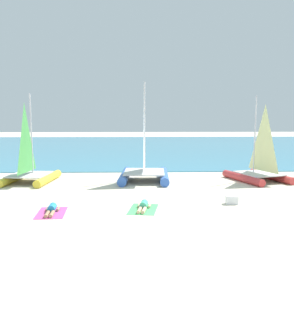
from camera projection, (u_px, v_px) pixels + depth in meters
name	position (u px, v px, depth m)	size (l,w,h in m)	color
ground_plane	(145.00, 176.00, 24.15)	(120.00, 120.00, 0.00)	beige
ocean_water	(140.00, 147.00, 45.49)	(120.00, 40.00, 0.05)	teal
sailboat_blue	(144.00, 166.00, 22.39)	(3.06, 4.58, 5.79)	blue
sailboat_yellow	(30.00, 169.00, 21.83)	(2.82, 4.09, 5.06)	yellow
sailboat_red	(259.00, 169.00, 22.29)	(3.46, 4.36, 4.96)	#CC3838
towel_left	(51.00, 213.00, 15.15)	(1.10, 1.90, 0.01)	#D84C99
sunbather_left	(52.00, 209.00, 15.20)	(0.57, 1.57, 0.30)	#268CCC
towel_right	(143.00, 209.00, 15.73)	(1.10, 1.90, 0.01)	#4CB266
sunbather_right	(143.00, 206.00, 15.78)	(0.64, 1.57, 0.30)	#3FB28C
cooler_box	(232.00, 200.00, 16.65)	(0.50, 0.36, 0.36)	white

